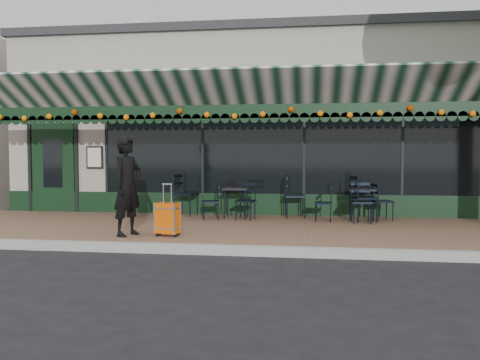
# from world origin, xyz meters

# --- Properties ---
(ground) EXTENTS (80.00, 80.00, 0.00)m
(ground) POSITION_xyz_m (0.00, 0.00, 0.00)
(ground) COLOR black
(ground) RESTS_ON ground
(sidewalk) EXTENTS (18.00, 4.00, 0.15)m
(sidewalk) POSITION_xyz_m (0.00, 2.00, 0.07)
(sidewalk) COLOR brown
(sidewalk) RESTS_ON ground
(curb) EXTENTS (18.00, 0.16, 0.15)m
(curb) POSITION_xyz_m (0.00, -0.08, 0.07)
(curb) COLOR #9E9E99
(curb) RESTS_ON ground
(restaurant_building) EXTENTS (12.00, 9.60, 4.50)m
(restaurant_building) POSITION_xyz_m (0.00, 7.84, 2.27)
(restaurant_building) COLOR #9C9487
(restaurant_building) RESTS_ON ground
(woman) EXTENTS (0.62, 0.75, 1.75)m
(woman) POSITION_xyz_m (-1.62, 0.63, 1.02)
(woman) COLOR black
(woman) RESTS_ON sidewalk
(suitcase) EXTENTS (0.44, 0.31, 0.91)m
(suitcase) POSITION_xyz_m (-0.91, 0.67, 0.46)
(suitcase) COLOR #DB5406
(suitcase) RESTS_ON sidewalk
(cafe_table_a) EXTENTS (0.55, 0.55, 0.68)m
(cafe_table_a) POSITION_xyz_m (2.65, 3.33, 0.76)
(cafe_table_a) COLOR black
(cafe_table_a) RESTS_ON sidewalk
(cafe_table_b) EXTENTS (0.55, 0.55, 0.68)m
(cafe_table_b) POSITION_xyz_m (-0.09, 3.29, 0.76)
(cafe_table_b) COLOR black
(cafe_table_b) RESTS_ON sidewalk
(chair_a_left) EXTENTS (0.40, 0.40, 0.76)m
(chair_a_left) POSITION_xyz_m (1.83, 2.99, 0.53)
(chair_a_left) COLOR black
(chair_a_left) RESTS_ON sidewalk
(chair_a_right) EXTENTS (0.62, 0.62, 0.99)m
(chair_a_right) POSITION_xyz_m (2.67, 3.10, 0.65)
(chair_a_right) COLOR black
(chair_a_right) RESTS_ON sidewalk
(chair_a_front) EXTENTS (0.45, 0.45, 0.85)m
(chair_a_front) POSITION_xyz_m (2.60, 2.83, 0.58)
(chair_a_front) COLOR black
(chair_a_front) RESTS_ON sidewalk
(chair_a_extra) EXTENTS (0.50, 0.50, 0.81)m
(chair_a_extra) POSITION_xyz_m (3.09, 3.35, 0.55)
(chair_a_extra) COLOR black
(chair_a_extra) RESTS_ON sidewalk
(chair_b_left) EXTENTS (0.47, 0.47, 0.76)m
(chair_b_left) POSITION_xyz_m (-0.61, 2.98, 0.53)
(chair_b_left) COLOR black
(chair_b_left) RESTS_ON sidewalk
(chair_b_right) EXTENTS (0.53, 0.53, 0.96)m
(chair_b_right) POSITION_xyz_m (1.21, 3.54, 0.63)
(chair_b_right) COLOR black
(chair_b_right) RESTS_ON sidewalk
(chair_b_front) EXTENTS (0.47, 0.47, 0.81)m
(chair_b_front) POSITION_xyz_m (0.16, 3.01, 0.55)
(chair_b_front) COLOR black
(chair_b_front) RESTS_ON sidewalk
(chair_solo) EXTENTS (0.58, 0.58, 0.98)m
(chair_solo) POSITION_xyz_m (-1.31, 3.57, 0.64)
(chair_solo) COLOR black
(chair_solo) RESTS_ON sidewalk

